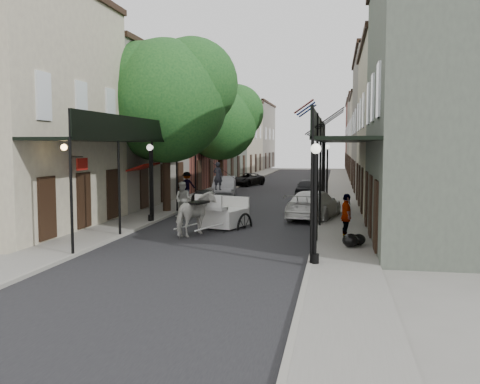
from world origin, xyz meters
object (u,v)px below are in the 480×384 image
at_px(carriage, 229,201).
at_px(car_left_near, 206,200).
at_px(tree_near, 174,96).
at_px(car_right_near, 314,205).
at_px(car_left_mid, 224,186).
at_px(car_right_far, 309,189).
at_px(pedestrian_sidewalk_right, 346,217).
at_px(pedestrian_walking, 183,200).
at_px(lamppost_right_far, 327,171).
at_px(lamppost_right_near, 315,201).
at_px(pedestrian_sidewalk_left, 187,185).
at_px(horse, 196,214).
at_px(tree_far, 225,120).
at_px(car_left_far, 246,179).
at_px(lamppost_left, 150,181).

distance_m(carriage, car_left_near, 5.97).
distance_m(tree_near, car_right_near, 9.76).
xyz_separation_m(car_left_mid, car_right_far, (6.33, -1.15, 0.01)).
relative_size(pedestrian_sidewalk_right, car_right_far, 0.41).
distance_m(pedestrian_walking, car_right_far, 12.30).
xyz_separation_m(car_left_mid, car_right_near, (7.06, -11.15, -0.01)).
relative_size(lamppost_right_far, pedestrian_sidewalk_right, 2.07).
bearing_deg(tree_near, lamppost_right_near, -55.73).
bearing_deg(lamppost_right_far, pedestrian_walking, -126.63).
distance_m(tree_near, car_left_mid, 11.53).
xyz_separation_m(pedestrian_sidewalk_left, car_right_near, (9.02, -7.97, -0.31)).
relative_size(carriage, car_left_near, 0.81).
relative_size(lamppost_right_near, horse, 1.71).
distance_m(lamppost_right_near, pedestrian_sidewalk_right, 4.68).
distance_m(lamppost_right_near, carriage, 8.79).
relative_size(tree_near, tree_far, 1.12).
bearing_deg(car_right_near, car_left_far, -60.16).
xyz_separation_m(carriage, pedestrian_sidewalk_right, (5.30, -3.20, -0.18)).
xyz_separation_m(lamppost_left, car_right_near, (7.70, 3.00, -1.32)).
bearing_deg(lamppost_right_far, pedestrian_sidewalk_right, -86.18).
height_order(carriage, car_right_near, carriage).
bearing_deg(car_right_near, carriage, 53.13).
xyz_separation_m(pedestrian_walking, car_left_mid, (-0.33, 11.88, -0.20)).
height_order(lamppost_left, car_left_near, lamppost_left).
bearing_deg(horse, lamppost_right_near, 153.33).
bearing_deg(car_left_mid, car_right_far, -19.25).
bearing_deg(car_left_far, tree_near, -71.31).
xyz_separation_m(horse, car_right_far, (3.88, 16.09, -0.17)).
bearing_deg(pedestrian_sidewalk_left, horse, 91.95).
bearing_deg(lamppost_right_far, car_left_far, 121.44).
xyz_separation_m(pedestrian_sidewalk_left, car_right_far, (8.29, 2.03, -0.29)).
distance_m(pedestrian_sidewalk_right, car_left_near, 11.59).
xyz_separation_m(lamppost_right_near, lamppost_left, (-8.20, 8.00, 0.00)).
bearing_deg(pedestrian_sidewalk_right, car_left_far, 6.02).
bearing_deg(tree_far, car_left_mid, -79.01).
distance_m(tree_far, pedestrian_walking, 16.68).
bearing_deg(carriage, tree_near, 148.93).
bearing_deg(car_left_far, car_left_mid, -68.88).
bearing_deg(car_left_near, car_left_far, 71.09).
height_order(lamppost_right_far, car_right_near, lamppost_right_far).
bearing_deg(car_right_near, tree_far, -51.27).
xyz_separation_m(pedestrian_sidewalk_right, car_left_mid, (-8.60, 17.71, -0.28)).
bearing_deg(pedestrian_walking, lamppost_right_near, -47.20).
distance_m(lamppost_left, carriage, 4.05).
bearing_deg(car_left_mid, pedestrian_walking, -97.38).
xyz_separation_m(tree_near, horse, (3.19, -7.26, -5.57)).
height_order(lamppost_left, car_right_near, lamppost_left).
distance_m(pedestrian_walking, car_left_far, 22.34).
height_order(tree_near, car_right_near, tree_near).
bearing_deg(car_left_far, car_left_near, -66.70).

